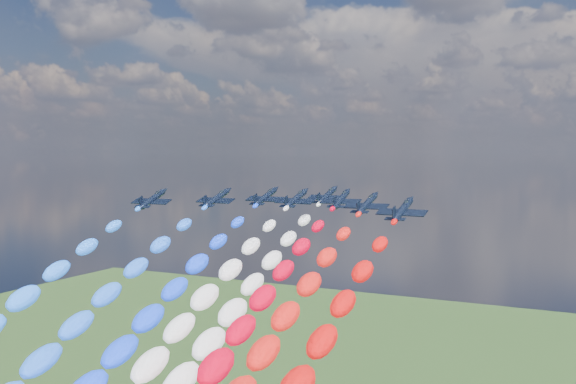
% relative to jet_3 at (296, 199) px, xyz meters
% --- Properties ---
extents(jet_0, '(10.62, 13.92, 7.09)m').
position_rel_jet_3_xyz_m(jet_0, '(-30.03, -16.24, 0.00)').
color(jet_0, black).
extents(jet_1, '(10.47, 13.82, 7.09)m').
position_rel_jet_3_xyz_m(jet_1, '(-18.11, -6.73, 0.00)').
color(jet_1, black).
extents(jet_2, '(10.41, 13.77, 7.09)m').
position_rel_jet_3_xyz_m(jet_2, '(-9.93, 3.12, 0.00)').
color(jet_2, black).
extents(jet_3, '(10.43, 13.79, 7.09)m').
position_rel_jet_3_xyz_m(jet_3, '(0.00, 0.00, 0.00)').
color(jet_3, black).
extents(jet_4, '(10.35, 13.73, 7.09)m').
position_rel_jet_3_xyz_m(jet_4, '(1.90, 14.40, 0.00)').
color(jet_4, black).
extents(trail_4, '(6.77, 115.69, 61.34)m').
position_rel_jet_3_xyz_m(trail_4, '(1.90, -45.30, -29.14)').
color(trail_4, silver).
extents(jet_5, '(10.35, 13.73, 7.09)m').
position_rel_jet_3_xyz_m(jet_5, '(10.05, 3.98, 0.00)').
color(jet_5, black).
extents(jet_6, '(10.39, 13.76, 7.09)m').
position_rel_jet_3_xyz_m(jet_6, '(20.30, -6.31, 0.00)').
color(jet_6, black).
extents(jet_7, '(10.35, 13.73, 7.09)m').
position_rel_jet_3_xyz_m(jet_7, '(31.68, -17.64, 0.00)').
color(jet_7, black).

